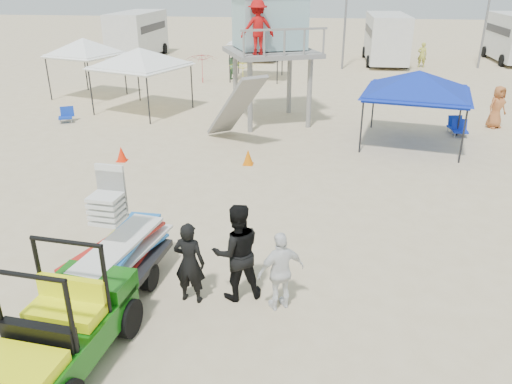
# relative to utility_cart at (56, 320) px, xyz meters

# --- Properties ---
(ground) EXTENTS (140.00, 140.00, 0.00)m
(ground) POSITION_rel_utility_cart_xyz_m (1.95, 1.36, -0.93)
(ground) COLOR beige
(ground) RESTS_ON ground
(utility_cart) EXTENTS (1.55, 2.74, 2.00)m
(utility_cart) POSITION_rel_utility_cart_xyz_m (0.00, 0.00, 0.00)
(utility_cart) COLOR #115A0E
(utility_cart) RESTS_ON ground
(surf_trailer) EXTENTS (1.58, 2.65, 2.21)m
(surf_trailer) POSITION_rel_utility_cart_xyz_m (0.00, 2.34, -0.03)
(surf_trailer) COLOR black
(surf_trailer) RESTS_ON ground
(man_left) EXTENTS (0.63, 0.45, 1.63)m
(man_left) POSITION_rel_utility_cart_xyz_m (1.52, 2.04, -0.11)
(man_left) COLOR black
(man_left) RESTS_ON ground
(man_mid) EXTENTS (1.14, 1.03, 1.93)m
(man_mid) POSITION_rel_utility_cart_xyz_m (2.37, 2.29, 0.04)
(man_mid) COLOR black
(man_mid) RESTS_ON ground
(man_right) EXTENTS (0.98, 0.79, 1.56)m
(man_right) POSITION_rel_utility_cart_xyz_m (3.22, 2.04, -0.15)
(man_right) COLOR white
(man_right) RESTS_ON ground
(lifeguard_tower) EXTENTS (4.37, 4.37, 5.33)m
(lifeguard_tower) POSITION_rel_utility_cart_xyz_m (1.56, 14.96, 3.04)
(lifeguard_tower) COLOR gray
(lifeguard_tower) RESTS_ON ground
(canopy_blue) EXTENTS (4.05, 4.05, 3.06)m
(canopy_blue) POSITION_rel_utility_cart_xyz_m (7.10, 12.55, 1.58)
(canopy_blue) COLOR black
(canopy_blue) RESTS_ON ground
(canopy_white_a) EXTENTS (4.22, 4.22, 3.22)m
(canopy_white_a) POSITION_rel_utility_cart_xyz_m (-4.22, 15.77, 1.75)
(canopy_white_a) COLOR black
(canopy_white_a) RESTS_ON ground
(canopy_white_b) EXTENTS (3.44, 3.44, 3.30)m
(canopy_white_b) POSITION_rel_utility_cart_xyz_m (-7.95, 18.21, 1.82)
(canopy_white_b) COLOR black
(canopy_white_b) RESTS_ON ground
(canopy_white_c) EXTENTS (2.94, 2.94, 3.32)m
(canopy_white_c) POSITION_rel_utility_cart_xyz_m (-0.18, 24.17, 1.84)
(canopy_white_c) COLOR black
(canopy_white_c) RESTS_ON ground
(umbrella_a) EXTENTS (1.97, 2.01, 1.65)m
(umbrella_a) POSITION_rel_utility_cart_xyz_m (-3.12, 22.56, -0.11)
(umbrella_a) COLOR red
(umbrella_a) RESTS_ON ground
(umbrella_b) EXTENTS (2.56, 2.57, 1.66)m
(umbrella_b) POSITION_rel_utility_cart_xyz_m (-0.34, 20.07, -0.10)
(umbrella_b) COLOR #FFF716
(umbrella_b) RESTS_ON ground
(cone_near) EXTENTS (0.34, 0.34, 0.50)m
(cone_near) POSITION_rel_utility_cart_xyz_m (1.49, 9.53, -0.68)
(cone_near) COLOR orange
(cone_near) RESTS_ON ground
(cone_far) EXTENTS (0.34, 0.34, 0.50)m
(cone_far) POSITION_rel_utility_cart_xyz_m (-2.73, 9.29, -0.68)
(cone_far) COLOR #FF2608
(cone_far) RESTS_ON ground
(beach_chair_a) EXTENTS (0.71, 0.78, 0.64)m
(beach_chair_a) POSITION_rel_utility_cart_xyz_m (-6.87, 13.62, -0.62)
(beach_chair_a) COLOR #0F33A9
(beach_chair_a) RESTS_ON ground
(beach_chair_b) EXTENTS (0.62, 0.67, 0.64)m
(beach_chair_b) POSITION_rel_utility_cart_xyz_m (9.03, 14.28, -0.62)
(beach_chair_b) COLOR #0E2EA0
(beach_chair_b) RESTS_ON ground
(beach_chair_c) EXTENTS (0.56, 0.60, 0.64)m
(beach_chair_c) POSITION_rel_utility_cart_xyz_m (9.08, 13.75, -0.62)
(beach_chair_c) COLOR #102BB6
(beach_chair_c) RESTS_ON ground
(rv_far_left) EXTENTS (2.64, 6.80, 3.25)m
(rv_far_left) POSITION_rel_utility_cart_xyz_m (-10.05, 31.35, 0.87)
(rv_far_left) COLOR silver
(rv_far_left) RESTS_ON ground
(rv_mid_left) EXTENTS (2.65, 6.50, 3.25)m
(rv_mid_left) POSITION_rel_utility_cart_xyz_m (-1.05, 32.85, 0.87)
(rv_mid_left) COLOR silver
(rv_mid_left) RESTS_ON ground
(rv_mid_right) EXTENTS (2.64, 7.00, 3.25)m
(rv_mid_right) POSITION_rel_utility_cart_xyz_m (7.95, 31.35, 0.87)
(rv_mid_right) COLOR silver
(rv_mid_right) RESTS_ON ground
(light_pole_left) EXTENTS (0.14, 0.14, 8.00)m
(light_pole_left) POSITION_rel_utility_cart_xyz_m (4.95, 28.36, 3.07)
(light_pole_left) COLOR slate
(light_pole_left) RESTS_ON ground
(light_pole_right) EXTENTS (0.14, 0.14, 8.00)m
(light_pole_right) POSITION_rel_utility_cart_xyz_m (13.95, 29.86, 3.07)
(light_pole_right) COLOR slate
(light_pole_right) RESTS_ON ground
(distant_beachgoers) EXTENTS (13.28, 15.21, 1.69)m
(distant_beachgoers) POSITION_rel_utility_cart_xyz_m (5.35, 21.66, -0.09)
(distant_beachgoers) COLOR #AF6132
(distant_beachgoers) RESTS_ON ground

